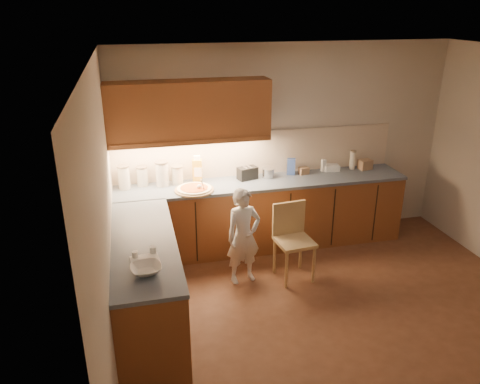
# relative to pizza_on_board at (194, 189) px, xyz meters

# --- Properties ---
(room) EXTENTS (4.54, 4.50, 2.62)m
(room) POSITION_rel_pizza_on_board_xyz_m (1.28, -1.56, 0.74)
(room) COLOR #58311E
(room) RESTS_ON ground
(l_counter) EXTENTS (3.77, 2.62, 0.92)m
(l_counter) POSITION_rel_pizza_on_board_xyz_m (0.36, -0.32, -0.48)
(l_counter) COLOR brown
(l_counter) RESTS_ON ground
(backsplash) EXTENTS (3.75, 0.02, 0.58)m
(backsplash) POSITION_rel_pizza_on_board_xyz_m (0.91, 0.42, 0.27)
(backsplash) COLOR beige
(backsplash) RESTS_ON l_counter
(upper_cabinets) EXTENTS (1.95, 0.36, 0.73)m
(upper_cabinets) POSITION_rel_pizza_on_board_xyz_m (0.01, 0.26, 0.91)
(upper_cabinets) COLOR brown
(upper_cabinets) RESTS_ON ground
(pizza_on_board) EXTENTS (0.48, 0.48, 0.19)m
(pizza_on_board) POSITION_rel_pizza_on_board_xyz_m (0.00, 0.00, 0.00)
(pizza_on_board) COLOR tan
(pizza_on_board) RESTS_ON l_counter
(child) EXTENTS (0.46, 0.35, 1.14)m
(child) POSITION_rel_pizza_on_board_xyz_m (0.45, -0.65, -0.37)
(child) COLOR white
(child) RESTS_ON ground
(wooden_chair) EXTENTS (0.44, 0.44, 0.90)m
(wooden_chair) POSITION_rel_pizza_on_board_xyz_m (1.03, -0.67, -0.42)
(wooden_chair) COLOR tan
(wooden_chair) RESTS_ON ground
(mixing_bowl) EXTENTS (0.29, 0.29, 0.06)m
(mixing_bowl) POSITION_rel_pizza_on_board_xyz_m (-0.67, -1.76, 0.01)
(mixing_bowl) COLOR white
(mixing_bowl) RESTS_ON l_counter
(canister_a) EXTENTS (0.15, 0.15, 0.30)m
(canister_a) POSITION_rel_pizza_on_board_xyz_m (-0.82, 0.27, 0.13)
(canister_a) COLOR silver
(canister_a) RESTS_ON l_counter
(canister_b) EXTENTS (0.14, 0.14, 0.25)m
(canister_b) POSITION_rel_pizza_on_board_xyz_m (-0.60, 0.33, 0.11)
(canister_b) COLOR silver
(canister_b) RESTS_ON l_counter
(canister_c) EXTENTS (0.17, 0.17, 0.32)m
(canister_c) POSITION_rel_pizza_on_board_xyz_m (-0.36, 0.27, 0.14)
(canister_c) COLOR silver
(canister_c) RESTS_ON l_counter
(canister_d) EXTENTS (0.15, 0.15, 0.24)m
(canister_d) POSITION_rel_pizza_on_board_xyz_m (-0.17, 0.28, 0.10)
(canister_d) COLOR silver
(canister_d) RESTS_ON l_counter
(oil_jug) EXTENTS (0.13, 0.11, 0.35)m
(oil_jug) POSITION_rel_pizza_on_board_xyz_m (0.08, 0.28, 0.14)
(oil_jug) COLOR gold
(oil_jug) RESTS_ON l_counter
(toaster) EXTENTS (0.28, 0.20, 0.16)m
(toaster) POSITION_rel_pizza_on_board_xyz_m (0.73, 0.25, 0.06)
(toaster) COLOR black
(toaster) RESTS_ON l_counter
(steel_pot) EXTENTS (0.16, 0.16, 0.13)m
(steel_pot) POSITION_rel_pizza_on_board_xyz_m (1.01, 0.25, 0.04)
(steel_pot) COLOR #B6B6BB
(steel_pot) RESTS_ON l_counter
(blue_box) EXTENTS (0.13, 0.11, 0.22)m
(blue_box) POSITION_rel_pizza_on_board_xyz_m (1.34, 0.29, 0.09)
(blue_box) COLOR #3754A6
(blue_box) RESTS_ON l_counter
(card_box_a) EXTENTS (0.14, 0.11, 0.09)m
(card_box_a) POSITION_rel_pizza_on_board_xyz_m (1.51, 0.27, 0.02)
(card_box_a) COLOR tan
(card_box_a) RESTS_ON l_counter
(white_bottle) EXTENTS (0.06, 0.06, 0.16)m
(white_bottle) POSITION_rel_pizza_on_board_xyz_m (1.81, 0.31, 0.06)
(white_bottle) COLOR white
(white_bottle) RESTS_ON l_counter
(flat_pack) EXTENTS (0.21, 0.16, 0.08)m
(flat_pack) POSITION_rel_pizza_on_board_xyz_m (1.92, 0.31, 0.02)
(flat_pack) COLOR white
(flat_pack) RESTS_ON l_counter
(tall_jar) EXTENTS (0.08, 0.08, 0.26)m
(tall_jar) POSITION_rel_pizza_on_board_xyz_m (2.23, 0.30, 0.11)
(tall_jar) COLOR white
(tall_jar) RESTS_ON l_counter
(card_box_b) EXTENTS (0.19, 0.16, 0.13)m
(card_box_b) POSITION_rel_pizza_on_board_xyz_m (2.40, 0.26, 0.04)
(card_box_b) COLOR tan
(card_box_b) RESTS_ON l_counter
(dough_cloth) EXTENTS (0.27, 0.22, 0.02)m
(dough_cloth) POSITION_rel_pizza_on_board_xyz_m (-0.67, -1.56, -0.01)
(dough_cloth) COLOR silver
(dough_cloth) RESTS_ON l_counter
(spice_jar_a) EXTENTS (0.06, 0.06, 0.07)m
(spice_jar_a) POSITION_rel_pizza_on_board_xyz_m (-0.75, -1.51, 0.02)
(spice_jar_a) COLOR white
(spice_jar_a) RESTS_ON l_counter
(spice_jar_b) EXTENTS (0.07, 0.07, 0.08)m
(spice_jar_b) POSITION_rel_pizza_on_board_xyz_m (-0.59, -1.46, 0.02)
(spice_jar_b) COLOR white
(spice_jar_b) RESTS_ON l_counter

